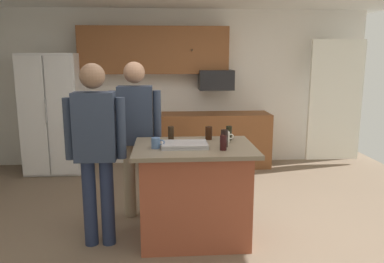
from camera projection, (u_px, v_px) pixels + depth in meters
floor at (189, 233)px, 3.96m from camera, size 7.04×7.04×0.00m
back_wall at (179, 88)px, 6.45m from camera, size 6.40×0.10×2.60m
french_door_window_panel at (335, 101)px, 6.28m from camera, size 0.90×0.06×2.00m
cabinet_run_upper at (154, 50)px, 6.10m from camera, size 2.40×0.38×0.75m
cabinet_run_lower at (215, 140)px, 6.34m from camera, size 1.80×0.63×0.90m
refrigerator at (54, 113)px, 5.97m from camera, size 0.86×0.76×1.88m
microwave_over_range at (216, 80)px, 6.17m from camera, size 0.56×0.40×0.32m
kitchen_island at (194, 192)px, 3.77m from camera, size 1.18×0.87×0.97m
person_guest_right at (96, 143)px, 3.54m from camera, size 0.57×0.23×1.77m
person_guest_left at (136, 129)px, 4.21m from camera, size 0.57×0.23×1.77m
tumbler_amber at (223, 143)px, 3.49m from camera, size 0.06×0.06×0.14m
glass_short_whisky at (209, 133)px, 3.94m from camera, size 0.07×0.07×0.14m
glass_stout_tall at (224, 138)px, 3.62m from camera, size 0.07×0.07×0.17m
glass_pilsner at (229, 133)px, 3.93m from camera, size 0.06×0.06×0.14m
mug_ceramic_white at (226, 137)px, 3.81m from camera, size 0.12×0.08×0.11m
mug_blue_stoneware at (156, 143)px, 3.57m from camera, size 0.13×0.09×0.10m
glass_dark_ale at (171, 133)px, 3.91m from camera, size 0.06×0.06×0.15m
serving_tray at (185, 145)px, 3.63m from camera, size 0.44×0.30×0.04m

